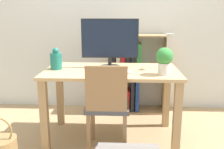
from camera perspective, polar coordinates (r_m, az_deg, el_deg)
ground_plane at (r=2.86m, az=-0.09°, el=-13.39°), size 10.00×10.00×0.00m
wall_back at (r=3.50m, az=0.65°, el=13.63°), size 8.00×0.05×2.60m
desk at (r=2.64m, az=-0.10°, el=-1.76°), size 1.33×0.72×0.73m
monitor at (r=2.68m, az=-0.48°, el=7.38°), size 0.58×0.21×0.50m
keyboard at (r=2.50m, az=-0.68°, el=0.66°), size 0.40×0.12×0.02m
vase at (r=2.68m, az=-12.07°, el=3.09°), size 0.11×0.11×0.22m
desk_lamp at (r=2.69m, az=12.15°, el=5.79°), size 0.10×0.19×0.36m
potted_plant at (r=2.42m, az=11.32°, el=3.26°), size 0.16×0.16×0.25m
chair at (r=2.41m, az=-1.05°, el=-6.49°), size 0.40×0.40×0.85m
bookshelf at (r=3.42m, az=3.64°, el=-0.15°), size 0.73×0.28×1.01m
basket at (r=2.59m, az=-23.21°, el=-14.68°), size 0.30×0.30×0.42m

